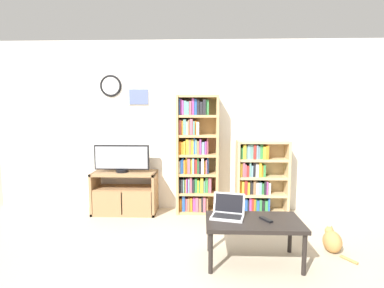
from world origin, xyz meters
The scene contains 10 objects.
ground_plane centered at (0.00, 0.00, 0.00)m, with size 18.00×18.00×0.00m, color #BCAD93.
wall_back centered at (-0.01, 1.77, 1.30)m, with size 6.04×0.09×2.60m.
tv_stand centered at (-0.97, 1.49, 0.32)m, with size 0.95×0.43×0.63m.
television centered at (-1.00, 1.49, 0.84)m, with size 0.81×0.18×0.41m.
bookshelf_tall centered at (0.10, 1.58, 0.86)m, with size 0.62×0.31×1.77m.
bookshelf_short centered at (1.03, 1.59, 0.54)m, with size 0.77×0.29×1.10m.
coffee_table centered at (0.72, 0.07, 0.40)m, with size 0.96×0.55×0.44m.
laptop centered at (0.47, 0.16, 0.50)m, with size 0.38×0.32×0.23m.
remote_near_laptop centered at (0.84, 0.07, 0.45)m, with size 0.12×0.16×0.02m.
cat centered at (1.62, 0.32, 0.12)m, with size 0.27×0.41×0.28m.
Camera 1 is at (0.20, -2.86, 1.55)m, focal length 28.00 mm.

